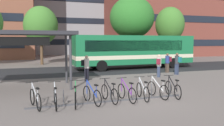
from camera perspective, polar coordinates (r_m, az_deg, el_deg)
name	(u,v)px	position (r m, az deg, el deg)	size (l,w,h in m)	color
ground	(138,97)	(11.16, 6.37, -8.50)	(200.00, 200.00, 0.00)	#6B605B
bus_lane_asphalt	(89,70)	(21.27, -5.66, -1.76)	(80.00, 7.20, 0.01)	#232326
city_bus	(135,50)	(22.54, 5.73, 3.17)	(12.10, 2.97, 3.20)	#196B3D
bike_rack	(110,100)	(10.28, -0.43, -9.17)	(7.16, 0.18, 0.70)	#47474C
parked_bicycle_silver_0	(35,99)	(9.79, -18.58, -8.44)	(0.61, 1.68, 0.99)	black
parked_bicycle_silver_1	(55,98)	(9.65, -13.95, -8.52)	(0.52, 1.72, 0.99)	black
parked_bicycle_green_2	(75,97)	(9.75, -9.09, -8.28)	(0.52, 1.71, 0.99)	black
parked_bicycle_blue_3	(92,95)	(9.96, -5.04, -7.94)	(0.60, 1.69, 0.99)	black
parked_bicycle_black_4	(109,93)	(10.21, -0.66, -7.57)	(0.52, 1.71, 0.99)	black
parked_bicycle_purple_5	(127,93)	(10.39, 3.67, -7.36)	(0.52, 1.72, 0.99)	black
parked_bicycle_silver_6	(143,91)	(10.73, 7.62, -6.98)	(0.52, 1.72, 0.99)	black
parked_bicycle_white_7	(158,90)	(11.17, 11.31, -6.54)	(0.52, 1.72, 0.99)	black
parked_bicycle_black_8	(173,89)	(11.48, 14.92, -6.29)	(0.52, 1.72, 0.99)	black
transit_shelter	(13,35)	(13.75, -23.51, 6.47)	(6.81, 3.05, 3.23)	#38383D
commuter_black_pack_0	(86,66)	(15.58, -6.45, -0.78)	(0.60, 0.51, 1.73)	black
commuter_teal_pack_1	(177,62)	(18.99, 15.95, 0.21)	(0.51, 0.60, 1.74)	#2D3851
commuter_maroon_pack_2	(168,61)	(20.04, 13.69, 0.37)	(0.54, 0.37, 1.65)	#47382D
commuter_maroon_pack_3	(159,64)	(17.34, 11.59, -0.28)	(0.56, 0.60, 1.70)	#2D3851
street_tree_0	(132,18)	(27.37, 4.99, 11.20)	(5.19, 5.19, 7.84)	brown
street_tree_2	(170,24)	(32.07, 14.20, 9.31)	(3.85, 3.85, 7.21)	brown
street_tree_3	(41,26)	(27.34, -17.30, 8.91)	(3.80, 3.80, 6.59)	brown
building_centre_block	(74,15)	(51.05, -9.56, 11.69)	(18.49, 10.85, 16.44)	gray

